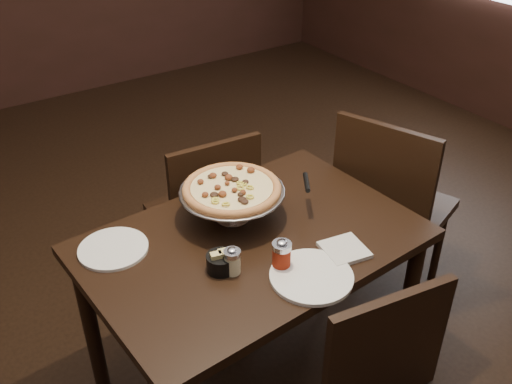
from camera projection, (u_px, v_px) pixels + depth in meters
room at (267, 56)px, 1.62m from camera, size 6.04×7.04×2.84m
dining_table at (252, 259)px, 2.06m from camera, size 1.20×0.84×0.73m
pizza_stand at (232, 189)px, 2.04m from camera, size 0.39×0.39×0.16m
parmesan_shaker at (232, 261)px, 1.83m from camera, size 0.06×0.06×0.10m
pepper_flake_shaker at (282, 255)px, 1.85m from camera, size 0.06×0.06×0.11m
packet_caddy at (221, 262)px, 1.85m from camera, size 0.10×0.10×0.07m
napkin_stack at (344, 250)px, 1.94m from camera, size 0.16×0.16×0.02m
plate_left at (113, 249)px, 1.95m from camera, size 0.24×0.24×0.01m
plate_near at (311, 276)px, 1.83m from camera, size 0.27×0.27×0.01m
serving_spatula at (307, 183)px, 2.09m from camera, size 0.16×0.16×0.02m
chair_far at (206, 213)px, 2.57m from camera, size 0.45×0.45×0.89m
chair_side at (389, 204)px, 2.55m from camera, size 0.57×0.57×0.96m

